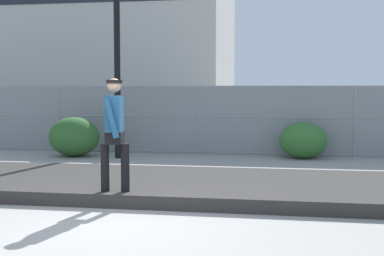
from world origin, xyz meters
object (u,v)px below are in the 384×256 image
parked_car_near (109,117)px  shrub_left (74,137)px  skater (115,131)px  shrub_center (303,141)px  skateboard (115,201)px  parked_car_mid (306,119)px

parked_car_near → shrub_left: size_ratio=3.41×
skater → parked_car_near: skater is taller
skater → shrub_center: bearing=63.6°
skateboard → shrub_left: shrub_left is taller
parked_car_mid → shrub_left: 7.06m
skateboard → shrub_center: shrub_center is taller
parked_car_near → shrub_left: parked_car_near is taller
skateboard → parked_car_near: bearing=109.1°
parked_car_mid → shrub_center: size_ratio=3.78×
skater → parked_car_near: bearing=109.1°
parked_car_near → parked_car_mid: bearing=0.4°
parked_car_mid → parked_car_near: bearing=-179.6°
skateboard → shrub_left: bearing=117.9°
shrub_left → shrub_center: shrub_left is taller
shrub_center → skater: bearing=-116.4°
parked_car_near → skateboard: bearing=-70.9°
parked_car_near → shrub_center: (6.12, -2.97, -0.38)m
skater → shrub_left: size_ratio=1.39×
parked_car_mid → shrub_left: size_ratio=3.36×
skateboard → shrub_center: 6.75m
skateboard → skater: 1.07m
parked_car_mid → shrub_center: bearing=-93.5°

